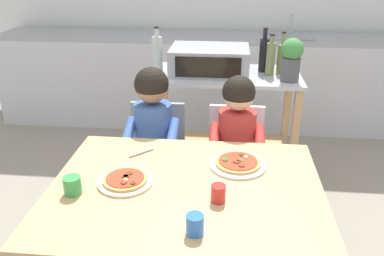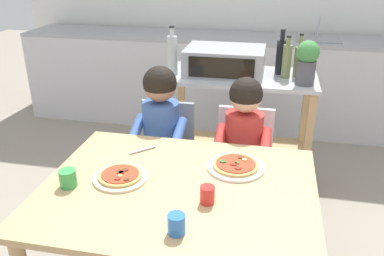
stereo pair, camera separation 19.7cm
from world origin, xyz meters
The scene contains 20 objects.
ground_plane centered at (0.00, 1.14, 0.00)m, with size 11.43×11.43×0.00m, color gray.
kitchen_counter centered at (0.00, 2.51, 0.46)m, with size 4.36×0.60×1.12m.
kitchen_island_cart centered at (0.15, 1.28, 0.59)m, with size 1.05×0.54×0.90m.
toaster_oven centered at (0.03, 1.29, 0.99)m, with size 0.55×0.40×0.18m.
bottle_squat_spirits centered at (0.45, 1.27, 1.02)m, with size 0.06×0.06×0.29m.
bottle_dark_olive_oil centered at (-0.32, 1.19, 1.04)m, with size 0.07×0.07×0.34m.
bottle_tall_green_wine centered at (0.54, 1.32, 1.01)m, with size 0.07×0.07×0.29m.
bottle_brown_beer centered at (0.41, 1.36, 1.02)m, with size 0.07×0.07×0.31m.
potted_herb_plant centered at (0.57, 1.14, 1.05)m, with size 0.15×0.15×0.29m.
dining_table centered at (0.00, 0.00, 0.65)m, with size 1.20×0.94×0.75m.
dining_chair_left centered at (-0.27, 0.75, 0.48)m, with size 0.36×0.36×0.81m.
dining_chair_right centered at (0.23, 0.74, 0.48)m, with size 0.36×0.36×0.81m.
child_in_blue_striped_shirt centered at (-0.27, 0.63, 0.70)m, with size 0.32×0.42×1.07m.
child_in_red_shirt centered at (0.23, 0.62, 0.67)m, with size 0.32×0.42×1.04m.
pizza_plate_cream centered at (-0.27, 0.01, 0.76)m, with size 0.25×0.25×0.03m.
pizza_plate_white centered at (0.23, 0.21, 0.76)m, with size 0.27×0.27×0.03m.
drinking_cup_red centered at (0.15, -0.09, 0.79)m, with size 0.06×0.06×0.08m, color red.
drinking_cup_green centered at (-0.47, -0.09, 0.79)m, with size 0.08×0.08×0.08m, color green.
drinking_cup_blue centered at (0.07, -0.31, 0.79)m, with size 0.07×0.07×0.08m, color blue.
serving_spoon centered at (-0.26, 0.29, 0.76)m, with size 0.01×0.01×0.14m, color #B7BABF.
Camera 2 is at (0.37, -1.46, 1.70)m, focal length 37.54 mm.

